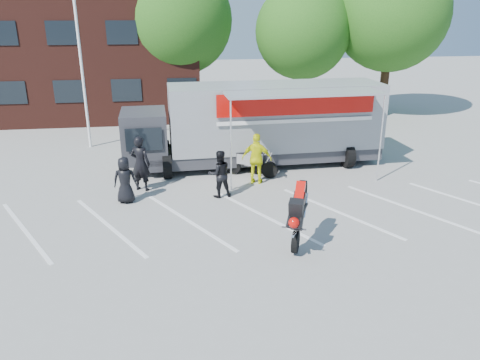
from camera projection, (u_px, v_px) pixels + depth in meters
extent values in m
plane|color=gray|center=(265.00, 231.00, 13.75)|extent=(100.00, 100.00, 0.00)
cube|color=white|center=(259.00, 217.00, 14.68)|extent=(18.09, 13.33, 0.01)
cube|color=#441C16|center=(45.00, 56.00, 27.98)|extent=(18.00, 8.00, 7.00)
cylinder|color=white|center=(81.00, 60.00, 20.83)|extent=(0.12, 0.12, 8.00)
cylinder|color=#382314|center=(182.00, 90.00, 27.81)|extent=(0.50, 0.50, 3.24)
sphere|color=#154B12|center=(179.00, 20.00, 26.46)|extent=(6.12, 6.12, 6.12)
cylinder|color=#382314|center=(300.00, 93.00, 27.87)|extent=(0.50, 0.50, 2.88)
sphere|color=#154B12|center=(303.00, 31.00, 26.66)|extent=(5.44, 5.44, 5.44)
cylinder|color=#382314|center=(384.00, 88.00, 27.97)|extent=(0.50, 0.50, 3.42)
sphere|color=#154B12|center=(391.00, 14.00, 26.53)|extent=(6.46, 6.46, 6.46)
imported|color=black|center=(125.00, 180.00, 15.53)|extent=(0.80, 0.54, 1.58)
imported|color=black|center=(140.00, 164.00, 16.54)|extent=(0.86, 0.74, 2.00)
imported|color=black|center=(219.00, 174.00, 16.00)|extent=(0.90, 0.75, 1.66)
imported|color=#E8EE0C|center=(257.00, 159.00, 17.23)|extent=(1.20, 0.79, 1.90)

